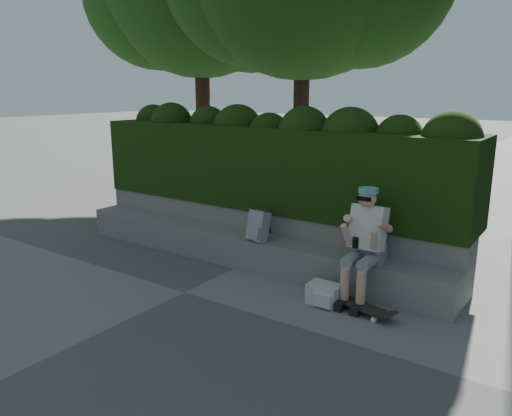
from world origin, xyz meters
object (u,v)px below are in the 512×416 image
Objects in this scene: backpack_plaid at (258,226)px; backpack_ground at (324,294)px; person at (365,240)px; skateboard at (357,305)px.

backpack_plaid is 1.11× the size of backpack_ground.
backpack_plaid is at bearing 177.07° from person.
skateboard is at bearing 3.04° from backpack_ground.
backpack_plaid is (-1.59, 0.08, -0.09)m from person.
person reaches higher than backpack_ground.
person reaches higher than skateboard.
backpack_ground is at bearing -162.94° from skateboard.
person is at bearing 9.62° from backpack_plaid.
person reaches higher than backpack_plaid.
backpack_ground reaches higher than skateboard.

